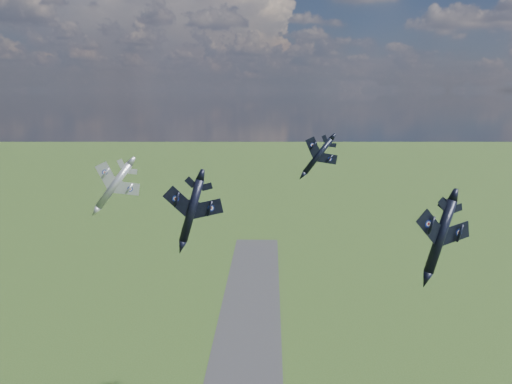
# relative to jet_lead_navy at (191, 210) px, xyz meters

# --- Properties ---
(jet_lead_navy) EXTENTS (14.07, 17.78, 6.63)m
(jet_lead_navy) POSITION_rel_jet_lead_navy_xyz_m (0.00, 0.00, 0.00)
(jet_lead_navy) COLOR black
(jet_right_navy) EXTENTS (14.96, 16.74, 5.78)m
(jet_right_navy) POSITION_rel_jet_lead_navy_xyz_m (36.87, -24.59, 2.71)
(jet_right_navy) COLOR black
(jet_high_navy) EXTENTS (10.86, 14.18, 7.83)m
(jet_high_navy) POSITION_rel_jet_lead_navy_xyz_m (25.00, 22.84, 7.21)
(jet_high_navy) COLOR black
(jet_left_silver) EXTENTS (12.48, 15.49, 8.14)m
(jet_left_silver) POSITION_rel_jet_lead_navy_xyz_m (-14.51, 1.26, 4.31)
(jet_left_silver) COLOR #9C9EA6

